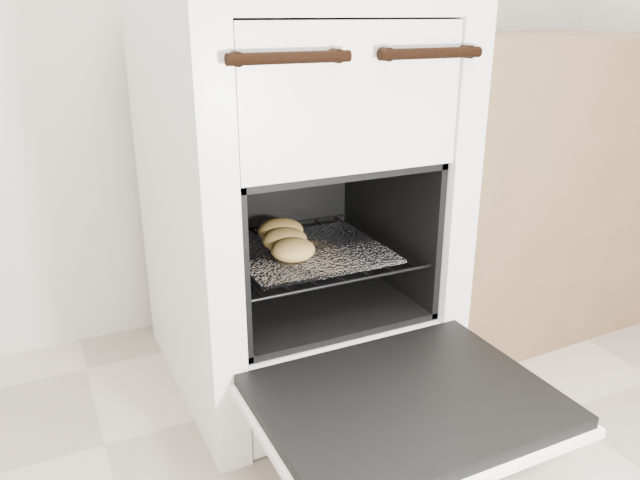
{
  "coord_description": "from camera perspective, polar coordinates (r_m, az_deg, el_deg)",
  "views": [
    {
      "loc": [
        -0.4,
        -0.19,
        0.9
      ],
      "look_at": [
        0.18,
        1.01,
        0.41
      ],
      "focal_mm": 35.0,
      "sensor_mm": 36.0,
      "label": 1
    }
  ],
  "objects": [
    {
      "name": "foil_sheet",
      "position": [
        1.48,
        -1.04,
        -1.05
      ],
      "size": [
        0.35,
        0.31,
        0.01
      ],
      "primitive_type": "cube",
      "color": "white",
      "rests_on": "oven_rack"
    },
    {
      "name": "counter",
      "position": [
        1.98,
        17.73,
        5.2
      ],
      "size": [
        0.85,
        0.58,
        0.84
      ],
      "primitive_type": "cube",
      "rotation": [
        0.0,
        0.0,
        0.03
      ],
      "color": "brown",
      "rests_on": "ground"
    },
    {
      "name": "oven_door",
      "position": [
        1.22,
        7.85,
        -14.64
      ],
      "size": [
        0.56,
        0.43,
        0.04
      ],
      "color": "black",
      "rests_on": "stove"
    },
    {
      "name": "oven_rack",
      "position": [
        1.5,
        -1.37,
        -1.01
      ],
      "size": [
        0.45,
        0.43,
        0.01
      ],
      "color": "black",
      "rests_on": "stove"
    },
    {
      "name": "baked_rolls",
      "position": [
        1.48,
        -3.2,
        0.14
      ],
      "size": [
        0.16,
        0.26,
        0.06
      ],
      "color": "tan",
      "rests_on": "foil_sheet"
    },
    {
      "name": "stove",
      "position": [
        1.53,
        -2.46,
        3.56
      ],
      "size": [
        0.62,
        0.69,
        0.95
      ],
      "color": "white",
      "rests_on": "ground"
    }
  ]
}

